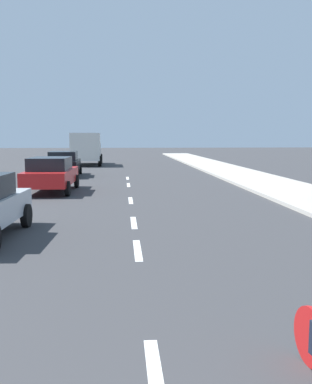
{
  "coord_description": "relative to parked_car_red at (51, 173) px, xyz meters",
  "views": [
    {
      "loc": [
        -0.32,
        -0.08,
        2.47
      ],
      "look_at": [
        0.52,
        10.66,
        1.1
      ],
      "focal_mm": 40.61,
      "sensor_mm": 36.0,
      "label": 1
    }
  ],
  "objects": [
    {
      "name": "lane_stripe_2",
      "position": [
        3.52,
        -10.45,
        -0.84
      ],
      "size": [
        0.16,
        1.8,
        0.01
      ],
      "primitive_type": "cube",
      "color": "white",
      "rests_on": "ground"
    },
    {
      "name": "parked_car_black",
      "position": [
        -0.48,
        8.04,
        -0.0
      ],
      "size": [
        2.17,
        4.5,
        1.57
      ],
      "rotation": [
        0.0,
        0.0,
        0.04
      ],
      "color": "black",
      "rests_on": "ground"
    },
    {
      "name": "lane_stripe_5",
      "position": [
        3.52,
        2.6,
        -0.84
      ],
      "size": [
        0.16,
        1.8,
        0.01
      ],
      "primitive_type": "cube",
      "color": "white",
      "rests_on": "ground"
    },
    {
      "name": "lane_stripe_6",
      "position": [
        3.52,
        6.31,
        -0.84
      ],
      "size": [
        0.16,
        1.8,
        0.01
      ],
      "primitive_type": "cube",
      "color": "white",
      "rests_on": "ground"
    },
    {
      "name": "lane_stripe_3",
      "position": [
        3.52,
        -7.37,
        -0.84
      ],
      "size": [
        0.16,
        1.8,
        0.01
      ],
      "primitive_type": "cube",
      "color": "white",
      "rests_on": "ground"
    },
    {
      "name": "ground_plane",
      "position": [
        3.52,
        0.33,
        -0.84
      ],
      "size": [
        160.0,
        160.0,
        0.0
      ],
      "primitive_type": "plane",
      "color": "#38383A"
    },
    {
      "name": "parked_car_red",
      "position": [
        0.0,
        0.0,
        0.0
      ],
      "size": [
        2.14,
        4.5,
        1.57
      ],
      "rotation": [
        0.0,
        0.0,
        -0.02
      ],
      "color": "red",
      "rests_on": "ground"
    },
    {
      "name": "lane_stripe_4",
      "position": [
        3.52,
        -2.94,
        -0.84
      ],
      "size": [
        0.16,
        1.8,
        0.01
      ],
      "primitive_type": "cube",
      "color": "white",
      "rests_on": "ground"
    },
    {
      "name": "lane_stripe_1",
      "position": [
        3.52,
        -15.63,
        -0.84
      ],
      "size": [
        0.16,
        1.8,
        0.01
      ],
      "primitive_type": "cube",
      "color": "white",
      "rests_on": "ground"
    },
    {
      "name": "sidewalk_strip",
      "position": [
        10.79,
        2.33,
        -0.77
      ],
      "size": [
        3.6,
        80.0,
        0.14
      ],
      "primitive_type": "cube",
      "color": "#B2ADA3",
      "rests_on": "ground"
    },
    {
      "name": "delivery_truck",
      "position": [
        0.08,
        18.88,
        0.66
      ],
      "size": [
        2.81,
        6.3,
        2.8
      ],
      "rotation": [
        0.0,
        0.0,
        0.03
      ],
      "color": "beige",
      "rests_on": "ground"
    }
  ]
}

